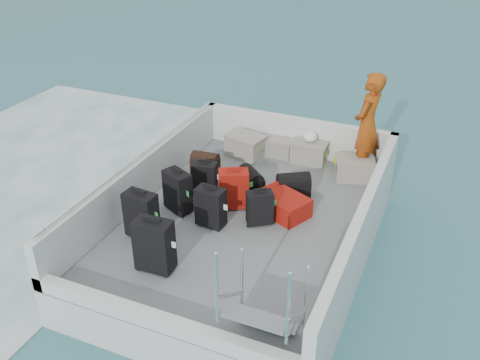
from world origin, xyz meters
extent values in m
plane|color=#1B5161|center=(0.00, 0.00, 0.00)|extent=(160.00, 160.00, 0.00)
plane|color=white|center=(-4.80, 0.00, 0.00)|extent=(10.00, 10.00, 0.00)
cube|color=silver|center=(0.00, 0.00, 0.30)|extent=(3.60, 5.00, 0.60)
cube|color=slate|center=(0.00, 0.00, 0.61)|extent=(3.30, 4.70, 0.02)
cube|color=silver|center=(-1.73, 0.00, 0.97)|extent=(0.14, 5.00, 0.70)
cube|color=silver|center=(1.73, 0.00, 0.97)|extent=(0.14, 5.00, 0.70)
cube|color=silver|center=(0.00, 2.43, 0.97)|extent=(3.60, 0.14, 0.70)
cube|color=silver|center=(0.00, -2.43, 0.72)|extent=(3.60, 0.14, 0.20)
cylinder|color=silver|center=(-1.73, 0.00, 1.37)|extent=(0.04, 4.80, 0.04)
cube|color=black|center=(-1.17, -0.97, 0.97)|extent=(0.48, 0.30, 0.70)
cube|color=black|center=(-1.03, -0.17, 0.95)|extent=(0.51, 0.42, 0.66)
cube|color=black|center=(-0.88, 0.43, 0.90)|extent=(0.42, 0.30, 0.55)
cube|color=black|center=(-0.61, -1.53, 0.99)|extent=(0.50, 0.31, 0.74)
cube|color=black|center=(-0.40, -0.34, 0.93)|extent=(0.43, 0.27, 0.61)
cube|color=maroon|center=(-0.29, 0.26, 0.93)|extent=(0.53, 0.44, 0.63)
cube|color=black|center=(0.24, -0.02, 0.89)|extent=(0.43, 0.39, 0.53)
cube|color=maroon|center=(0.46, 0.39, 0.77)|extent=(0.92, 0.79, 0.31)
cube|color=gray|center=(-0.80, 1.94, 0.81)|extent=(0.72, 0.57, 0.39)
cube|color=gray|center=(-0.25, 2.20, 0.77)|extent=(0.52, 0.37, 0.31)
cube|color=gray|center=(0.33, 2.20, 0.80)|extent=(0.61, 0.43, 0.37)
cube|color=gray|center=(1.22, 1.89, 0.80)|extent=(0.69, 0.57, 0.36)
ellipsoid|color=gold|center=(0.92, 2.20, 0.73)|extent=(0.28, 0.26, 0.22)
ellipsoid|color=white|center=(0.33, 2.20, 1.08)|extent=(0.24, 0.24, 0.18)
imported|color=#D65A14|center=(1.30, 2.12, 1.52)|extent=(0.56, 0.74, 1.81)
camera|label=1|loc=(2.58, -6.17, 5.10)|focal=40.00mm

